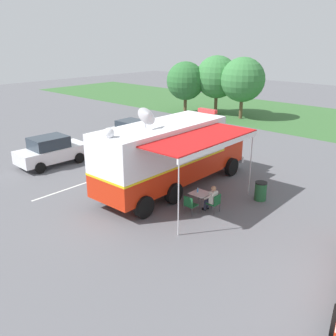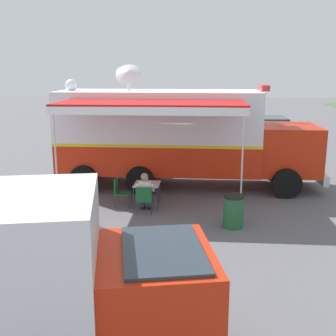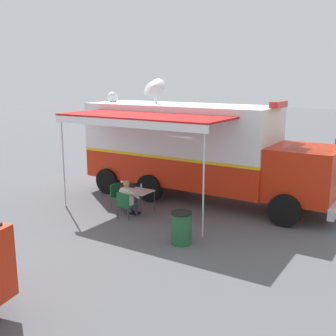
% 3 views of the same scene
% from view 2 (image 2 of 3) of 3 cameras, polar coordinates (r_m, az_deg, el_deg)
% --- Properties ---
extents(ground_plane, '(100.00, 100.00, 0.00)m').
position_cam_2_polar(ground_plane, '(15.88, -1.19, -2.30)').
color(ground_plane, '#5B5B60').
extents(lot_stripe, '(0.25, 4.80, 0.01)m').
position_cam_2_polar(lot_stripe, '(20.07, -7.12, 0.94)').
color(lot_stripe, silver).
rests_on(lot_stripe, ground).
extents(command_truck, '(5.06, 9.55, 4.53)m').
position_cam_2_polar(command_truck, '(15.38, 1.54, 4.60)').
color(command_truck, red).
rests_on(command_truck, ground).
extents(folding_table, '(0.82, 0.82, 0.73)m').
position_cam_2_polar(folding_table, '(13.34, -2.88, -2.36)').
color(folding_table, silver).
rests_on(folding_table, ground).
extents(water_bottle, '(0.07, 0.07, 0.22)m').
position_cam_2_polar(water_bottle, '(13.43, -2.84, -1.54)').
color(water_bottle, '#4C99D8').
rests_on(water_bottle, folding_table).
extents(folding_chair_at_table, '(0.49, 0.49, 0.87)m').
position_cam_2_polar(folding_chair_at_table, '(12.62, -3.22, -4.04)').
color(folding_chair_at_table, '#19562D').
rests_on(folding_chair_at_table, ground).
extents(folding_chair_beside_table, '(0.49, 0.49, 0.87)m').
position_cam_2_polar(folding_chair_beside_table, '(13.44, -6.53, -3.02)').
color(folding_chair_beside_table, '#19562D').
rests_on(folding_chair_beside_table, ground).
extents(seated_responder, '(0.67, 0.56, 1.25)m').
position_cam_2_polar(seated_responder, '(12.76, -3.11, -3.20)').
color(seated_responder, silver).
rests_on(seated_responder, ground).
extents(trash_bin, '(0.57, 0.57, 0.91)m').
position_cam_2_polar(trash_bin, '(11.76, 8.85, -5.80)').
color(trash_bin, '#235B33').
rests_on(trash_bin, ground).
extents(car_behind_truck, '(2.10, 4.25, 1.76)m').
position_cam_2_polar(car_behind_truck, '(23.60, -2.11, 5.06)').
color(car_behind_truck, silver).
rests_on(car_behind_truck, ground).
extents(car_far_corner, '(4.28, 2.17, 1.76)m').
position_cam_2_polar(car_far_corner, '(23.14, 13.65, 4.53)').
color(car_far_corner, '#B2B5BA').
rests_on(car_far_corner, ground).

